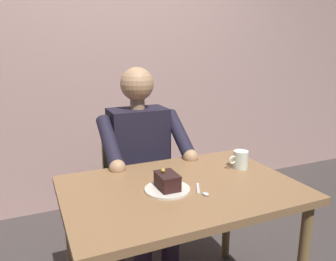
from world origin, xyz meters
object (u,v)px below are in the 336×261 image
Objects in this scene: dining_table at (181,202)px; seated_person at (143,163)px; coffee_cup at (240,159)px; dessert_spoon at (202,191)px; cake_slice at (167,181)px; chair at (135,176)px.

dining_table is 0.55m from seated_person.
coffee_cup is 0.82× the size of dessert_spoon.
seated_person is 0.58m from cake_slice.
dessert_spoon reaches higher than dining_table.
dining_table is at bearing 90.00° from seated_person.
seated_person reaches higher than dining_table.
dessert_spoon is (-0.06, 0.82, 0.22)m from chair.
seated_person is 9.84× the size of cake_slice.
chair is 0.73× the size of seated_person.
dining_table is at bearing 12.17° from coffee_cup.
chair is 6.50× the size of dessert_spoon.
cake_slice is at bearing 12.26° from coffee_cup.
chair is 0.23m from seated_person.
coffee_cup is 0.39m from dessert_spoon.
chair is at bearing -90.00° from seated_person.
seated_person is (0.00, 0.17, 0.15)m from chair.
dining_table is 0.73m from chair.
cake_slice is at bearing 81.98° from seated_person.
dining_table is 0.88× the size of seated_person.
chair reaches higher than coffee_cup.
cake_slice is (0.08, 0.02, 0.13)m from dining_table.
dessert_spoon is at bearing 95.09° from seated_person.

